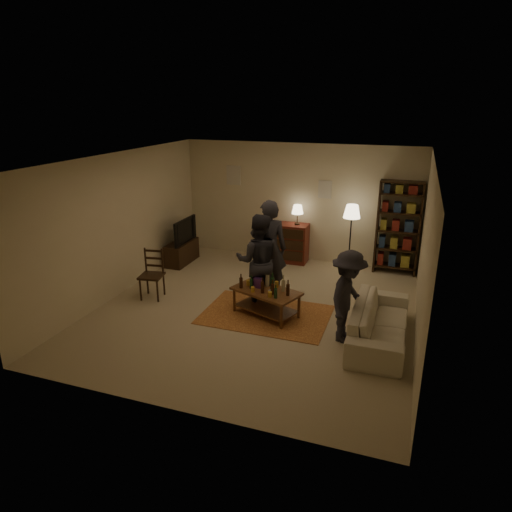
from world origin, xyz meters
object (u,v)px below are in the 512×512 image
at_px(coffee_table, 266,293).
at_px(tv_stand, 182,247).
at_px(person_right, 259,261).
at_px(dresser, 286,241).
at_px(floor_lamp, 352,216).
at_px(person_by_sofa, 348,297).
at_px(bookshelf, 398,227).
at_px(sofa, 380,323).
at_px(dining_chair, 152,272).
at_px(person_left, 269,249).

height_order(coffee_table, tv_stand, tv_stand).
bearing_deg(person_right, dresser, -99.77).
relative_size(coffee_table, dresser, 0.96).
xyz_separation_m(floor_lamp, person_by_sofa, (0.40, -3.03, -0.53)).
bearing_deg(bookshelf, tv_stand, -168.20).
xyz_separation_m(coffee_table, dresser, (-0.43, 2.86, 0.06)).
relative_size(dresser, person_right, 0.79).
bearing_deg(bookshelf, sofa, -90.82).
relative_size(dining_chair, floor_lamp, 0.64).
xyz_separation_m(coffee_table, dining_chair, (-2.29, 0.04, 0.09)).
distance_m(coffee_table, dresser, 2.89).
height_order(dining_chair, person_right, person_right).
distance_m(tv_stand, floor_lamp, 3.90).
distance_m(coffee_table, person_right, 0.62).
bearing_deg(bookshelf, dresser, -178.43).
bearing_deg(person_left, dining_chair, 2.88).
relative_size(sofa, person_by_sofa, 1.40).
height_order(dining_chair, floor_lamp, floor_lamp).
height_order(tv_stand, floor_lamp, floor_lamp).
xyz_separation_m(person_right, person_by_sofa, (1.71, -0.78, -0.12)).
bearing_deg(dresser, person_left, -84.16).
bearing_deg(floor_lamp, person_by_sofa, -82.42).
bearing_deg(person_by_sofa, coffee_table, 83.63).
bearing_deg(dresser, person_right, -85.94).
distance_m(tv_stand, bookshelf, 4.84).
xyz_separation_m(bookshelf, sofa, (-0.05, -3.18, -0.73)).
height_order(tv_stand, person_right, person_right).
height_order(bookshelf, floor_lamp, bookshelf).
relative_size(dresser, floor_lamp, 0.90).
relative_size(dining_chair, person_right, 0.56).
bearing_deg(sofa, tv_stand, 64.66).
bearing_deg(person_by_sofa, sofa, -61.09).
height_order(dining_chair, bookshelf, bookshelf).
distance_m(bookshelf, person_right, 3.43).
height_order(coffee_table, dining_chair, dining_chair).
bearing_deg(bookshelf, person_by_sofa, -99.25).
bearing_deg(person_by_sofa, floor_lamp, 17.54).
bearing_deg(bookshelf, person_left, -136.84).
relative_size(person_left, person_right, 1.09).
distance_m(dresser, bookshelf, 2.50).
distance_m(coffee_table, person_left, 1.01).
relative_size(dining_chair, person_left, 0.51).
bearing_deg(sofa, dresser, 37.54).
xyz_separation_m(floor_lamp, person_right, (-1.31, -2.25, -0.40)).
xyz_separation_m(dining_chair, person_by_sofa, (3.75, -0.47, 0.24)).
height_order(sofa, person_left, person_left).
distance_m(tv_stand, sofa, 5.14).
bearing_deg(coffee_table, tv_stand, 144.09).
xyz_separation_m(dining_chair, bookshelf, (4.30, 2.88, 0.53)).
distance_m(tv_stand, person_left, 2.76).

